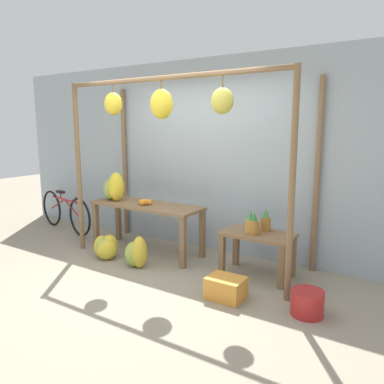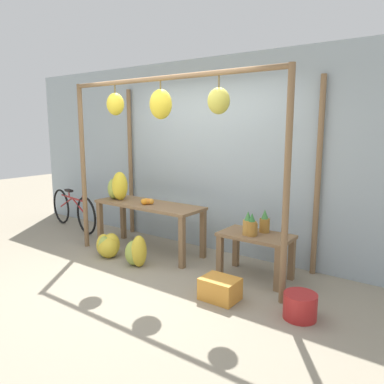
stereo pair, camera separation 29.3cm
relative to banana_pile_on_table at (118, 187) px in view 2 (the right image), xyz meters
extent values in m
plane|color=gray|center=(1.21, -0.84, -0.93)|extent=(20.00, 20.00, 0.00)
cube|color=#99A8B2|center=(1.21, 0.75, 0.47)|extent=(8.00, 0.08, 2.80)
cylinder|color=brown|center=(-0.39, -0.33, 0.29)|extent=(0.07, 0.07, 2.44)
cylinder|color=brown|center=(2.81, -0.33, 0.29)|extent=(0.07, 0.07, 2.44)
cylinder|color=brown|center=(-0.39, 0.66, 0.29)|extent=(0.07, 0.07, 2.44)
cylinder|color=brown|center=(2.81, 0.66, 0.29)|extent=(0.07, 0.07, 2.44)
cylinder|color=brown|center=(1.21, -0.33, 1.48)|extent=(3.20, 0.06, 0.06)
cylinder|color=brown|center=(0.36, -0.33, 1.40)|extent=(0.02, 0.02, 0.10)
ellipsoid|color=yellow|center=(0.36, -0.33, 1.20)|extent=(0.25, 0.22, 0.30)
cylinder|color=brown|center=(1.16, -0.33, 1.40)|extent=(0.02, 0.02, 0.09)
ellipsoid|color=yellow|center=(1.16, -0.33, 1.18)|extent=(0.29, 0.26, 0.36)
cylinder|color=brown|center=(1.99, -0.33, 1.39)|extent=(0.02, 0.02, 0.12)
ellipsoid|color=gold|center=(1.99, -0.33, 1.18)|extent=(0.25, 0.23, 0.29)
cube|color=brown|center=(0.56, 0.07, -0.22)|extent=(1.70, 0.58, 0.04)
cube|color=brown|center=(-0.24, -0.18, -0.58)|extent=(0.07, 0.07, 0.69)
cube|color=brown|center=(1.36, -0.18, -0.58)|extent=(0.07, 0.07, 0.69)
cube|color=brown|center=(-0.24, 0.31, -0.58)|extent=(0.07, 0.07, 0.69)
cube|color=brown|center=(1.36, 0.31, -0.58)|extent=(0.07, 0.07, 0.69)
cube|color=brown|center=(2.28, 0.11, -0.39)|extent=(0.87, 0.50, 0.04)
cube|color=brown|center=(1.90, -0.10, -0.67)|extent=(0.07, 0.07, 0.51)
cube|color=brown|center=(2.66, -0.10, -0.67)|extent=(0.07, 0.07, 0.51)
cube|color=brown|center=(1.90, 0.31, -0.67)|extent=(0.07, 0.07, 0.51)
cube|color=brown|center=(2.66, 0.31, -0.67)|extent=(0.07, 0.07, 0.51)
ellipsoid|color=yellow|center=(0.05, 0.00, 0.02)|extent=(0.32, 0.33, 0.43)
ellipsoid|color=#9EB247|center=(-0.10, 0.00, -0.04)|extent=(0.28, 0.28, 0.32)
sphere|color=orange|center=(0.59, -0.05, -0.16)|extent=(0.08, 0.08, 0.08)
sphere|color=orange|center=(0.59, 0.05, -0.16)|extent=(0.08, 0.08, 0.08)
sphere|color=orange|center=(0.64, 0.03, -0.15)|extent=(0.09, 0.09, 0.09)
sphere|color=orange|center=(0.62, 0.00, -0.15)|extent=(0.09, 0.09, 0.09)
sphere|color=orange|center=(0.64, 0.03, -0.16)|extent=(0.08, 0.08, 0.08)
sphere|color=orange|center=(0.52, 0.00, -0.16)|extent=(0.07, 0.07, 0.07)
sphere|color=orange|center=(0.57, 0.01, -0.15)|extent=(0.09, 0.09, 0.09)
cylinder|color=#B27F38|center=(2.21, 0.02, -0.28)|extent=(0.12, 0.12, 0.18)
cone|color=#428442|center=(2.21, 0.02, -0.14)|extent=(0.09, 0.09, 0.11)
cylinder|color=#A3702D|center=(2.32, 0.24, -0.29)|extent=(0.12, 0.12, 0.17)
cone|color=#428442|center=(2.32, 0.24, -0.14)|extent=(0.09, 0.09, 0.12)
cylinder|color=#B27F38|center=(2.25, 0.04, -0.30)|extent=(0.14, 0.14, 0.14)
cone|color=#428442|center=(2.25, 0.04, -0.17)|extent=(0.10, 0.10, 0.12)
cylinder|color=#A3702D|center=(2.27, 0.01, -0.29)|extent=(0.12, 0.12, 0.18)
cone|color=#337538|center=(2.27, 0.01, -0.15)|extent=(0.08, 0.08, 0.10)
ellipsoid|color=gold|center=(0.28, -0.47, -0.78)|extent=(0.35, 0.32, 0.29)
ellipsoid|color=gold|center=(0.26, -0.40, -0.76)|extent=(0.30, 0.31, 0.33)
ellipsoid|color=gold|center=(0.17, -0.46, -0.77)|extent=(0.21, 0.23, 0.32)
ellipsoid|color=#9EB247|center=(0.23, -0.50, -0.77)|extent=(0.25, 0.24, 0.31)
ellipsoid|color=gold|center=(0.88, -0.47, -0.71)|extent=(0.20, 0.22, 0.43)
ellipsoid|color=#9EB247|center=(0.78, -0.47, -0.76)|extent=(0.35, 0.34, 0.34)
cube|color=orange|center=(2.24, -0.65, -0.81)|extent=(0.39, 0.30, 0.24)
cylinder|color=#AD2323|center=(3.08, -0.54, -0.80)|extent=(0.32, 0.32, 0.25)
torus|color=black|center=(-1.91, 0.29, -0.60)|extent=(0.65, 0.16, 0.66)
torus|color=black|center=(-0.91, 0.09, -0.60)|extent=(0.65, 0.16, 0.66)
cylinder|color=maroon|center=(-1.41, 0.19, -0.36)|extent=(0.85, 0.20, 0.03)
cylinder|color=maroon|center=(-1.66, 0.24, -0.48)|extent=(0.51, 0.13, 0.26)
cylinder|color=maroon|center=(-1.16, 0.14, -0.48)|extent=(0.51, 0.13, 0.26)
cylinder|color=maroon|center=(-1.53, 0.22, -0.31)|extent=(0.02, 0.02, 0.10)
cube|color=black|center=(-1.53, 0.22, -0.24)|extent=(0.21, 0.12, 0.04)
cylinder|color=maroon|center=(-1.01, 0.11, -0.31)|extent=(0.02, 0.02, 0.10)
camera|label=1|loc=(3.98, -4.04, 0.91)|focal=35.00mm
camera|label=2|loc=(4.22, -3.88, 0.91)|focal=35.00mm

